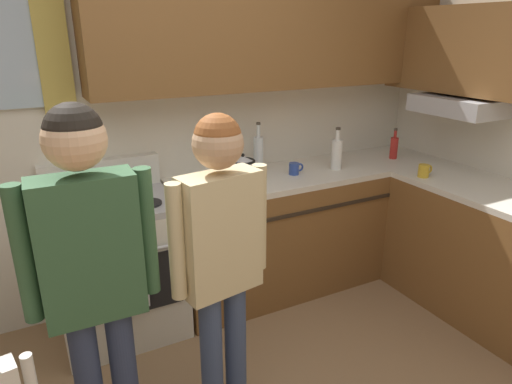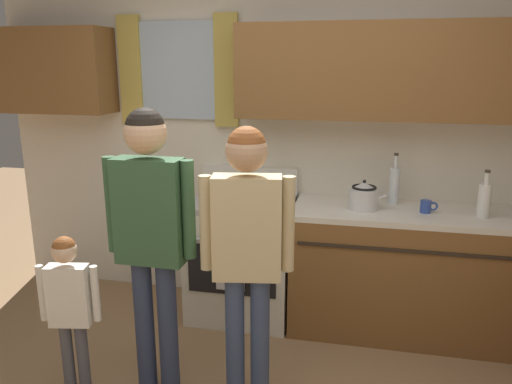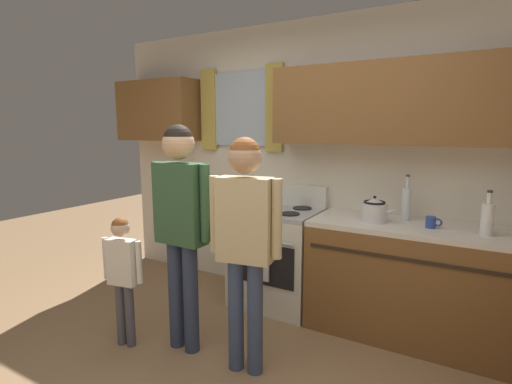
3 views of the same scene
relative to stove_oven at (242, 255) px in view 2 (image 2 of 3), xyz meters
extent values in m
cube|color=silver|center=(0.27, 0.36, 0.83)|extent=(4.60, 0.10, 2.60)
cube|color=silver|center=(-0.57, 0.29, 1.35)|extent=(0.59, 0.03, 0.73)
cube|color=gold|center=(-0.95, 0.28, 1.35)|extent=(0.18, 0.04, 0.83)
cube|color=gold|center=(-0.18, 0.28, 1.35)|extent=(0.18, 0.04, 0.83)
cube|color=brown|center=(-1.56, 0.15, 1.35)|extent=(0.95, 0.32, 0.64)
cube|color=brown|center=(1.26, 0.15, 1.35)|extent=(2.62, 0.32, 0.64)
cube|color=brown|center=(1.48, 0.00, -0.04)|extent=(2.18, 0.62, 0.86)
cube|color=silver|center=(1.48, 0.00, 0.41)|extent=(2.18, 0.62, 0.04)
cube|color=#2D2319|center=(1.48, -0.32, 0.25)|extent=(2.06, 0.01, 0.02)
cube|color=silver|center=(0.00, 0.00, -0.04)|extent=(0.75, 0.62, 0.86)
cube|color=black|center=(0.00, -0.32, 0.01)|extent=(0.63, 0.01, 0.36)
cylinder|color=#ADADB2|center=(0.00, -0.34, 0.23)|extent=(0.63, 0.02, 0.02)
cube|color=#ADADB2|center=(0.00, 0.00, 0.41)|extent=(0.75, 0.62, 0.04)
cube|color=silver|center=(0.00, 0.27, 0.53)|extent=(0.75, 0.08, 0.20)
cylinder|color=black|center=(-0.19, -0.14, 0.44)|extent=(0.17, 0.17, 0.01)
cylinder|color=black|center=(0.19, -0.14, 0.44)|extent=(0.17, 0.17, 0.01)
cylinder|color=black|center=(-0.19, 0.13, 0.44)|extent=(0.17, 0.17, 0.01)
cylinder|color=black|center=(0.19, 0.13, 0.44)|extent=(0.17, 0.17, 0.01)
cube|color=silver|center=(0.00, -0.35, 0.05)|extent=(0.20, 0.02, 0.34)
cylinder|color=silver|center=(1.08, 0.13, 0.56)|extent=(0.07, 0.07, 0.26)
cylinder|color=silver|center=(1.08, 0.13, 0.74)|extent=(0.03, 0.03, 0.09)
cylinder|color=#3F382D|center=(1.08, 0.13, 0.79)|extent=(0.03, 0.03, 0.02)
cylinder|color=white|center=(1.63, -0.07, 0.54)|extent=(0.08, 0.08, 0.22)
cylinder|color=white|center=(1.63, -0.07, 0.69)|extent=(0.03, 0.03, 0.08)
cylinder|color=#3F382D|center=(1.63, -0.07, 0.74)|extent=(0.03, 0.03, 0.02)
cylinder|color=#2D479E|center=(1.28, -0.04, 0.48)|extent=(0.07, 0.07, 0.08)
torus|color=#2D479E|center=(1.33, -0.04, 0.48)|extent=(0.06, 0.01, 0.06)
cylinder|color=silver|center=(0.87, -0.05, 0.50)|extent=(0.20, 0.20, 0.14)
cone|color=silver|center=(0.87, -0.05, 0.60)|extent=(0.18, 0.18, 0.05)
sphere|color=black|center=(0.87, -0.05, 0.63)|extent=(0.02, 0.02, 0.02)
cone|color=silver|center=(1.00, -0.05, 0.53)|extent=(0.09, 0.04, 0.07)
torus|color=black|center=(0.87, -0.05, 0.59)|extent=(0.17, 0.17, 0.02)
cylinder|color=#2D3856|center=(-0.18, -1.02, -0.06)|extent=(0.11, 0.11, 0.81)
cylinder|color=#2D3856|center=(-0.33, -1.02, -0.06)|extent=(0.11, 0.11, 0.81)
cube|color=#335938|center=(-0.26, -1.02, 0.63)|extent=(0.38, 0.17, 0.58)
cylinder|color=#335938|center=(-0.04, -1.03, 0.66)|extent=(0.07, 0.07, 0.53)
cylinder|color=#335938|center=(-0.48, -1.02, 0.66)|extent=(0.07, 0.07, 0.53)
sphere|color=#DBAD84|center=(-0.26, -1.02, 1.05)|extent=(0.22, 0.22, 0.22)
sphere|color=black|center=(-0.26, -1.02, 1.08)|extent=(0.21, 0.21, 0.21)
cylinder|color=#38476B|center=(0.35, -1.02, -0.08)|extent=(0.10, 0.10, 0.77)
cylinder|color=#38476B|center=(0.21, -1.04, -0.08)|extent=(0.10, 0.10, 0.77)
cube|color=#D1BC8C|center=(0.28, -1.03, 0.58)|extent=(0.37, 0.21, 0.55)
cylinder|color=#D1BC8C|center=(0.49, -0.99, 0.60)|extent=(0.07, 0.07, 0.50)
cylinder|color=#D1BC8C|center=(0.07, -1.06, 0.60)|extent=(0.07, 0.07, 0.50)
sphere|color=tan|center=(0.28, -1.03, 0.98)|extent=(0.21, 0.21, 0.21)
sphere|color=brown|center=(0.28, -1.03, 1.01)|extent=(0.20, 0.20, 0.20)
cylinder|color=#4C4C56|center=(-0.62, -1.20, -0.22)|extent=(0.07, 0.07, 0.48)
cylinder|color=#4C4C56|center=(-0.71, -1.22, -0.22)|extent=(0.07, 0.07, 0.48)
cube|color=white|center=(-0.67, -1.21, 0.19)|extent=(0.24, 0.13, 0.34)
cylinder|color=white|center=(-0.52, -1.18, 0.20)|extent=(0.04, 0.04, 0.32)
cylinder|color=white|center=(-0.81, -1.24, 0.20)|extent=(0.04, 0.04, 0.32)
sphere|color=beige|center=(-0.67, -1.21, 0.45)|extent=(0.13, 0.13, 0.13)
sphere|color=brown|center=(-0.67, -1.21, 0.46)|extent=(0.12, 0.12, 0.12)
camera|label=1|loc=(-0.42, -2.69, 1.41)|focal=32.00mm
camera|label=2|loc=(0.83, -3.35, 1.39)|focal=34.30mm
camera|label=3|loc=(1.52, -3.07, 1.15)|focal=26.99mm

